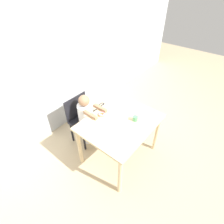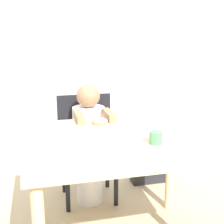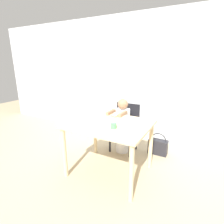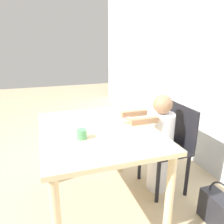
% 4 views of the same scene
% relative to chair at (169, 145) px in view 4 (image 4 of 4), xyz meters
% --- Properties ---
extents(ground_plane, '(12.00, 12.00, 0.00)m').
position_rel_chair_xyz_m(ground_plane, '(0.09, -0.76, -0.47)').
color(ground_plane, tan).
extents(dining_table, '(1.12, 0.90, 0.78)m').
position_rel_chair_xyz_m(dining_table, '(0.09, -0.76, 0.20)').
color(dining_table, beige).
rests_on(dining_table, ground_plane).
extents(chair, '(0.46, 0.39, 0.87)m').
position_rel_chair_xyz_m(chair, '(0.00, 0.00, 0.00)').
color(chair, black).
rests_on(chair, ground_plane).
extents(child_figure, '(0.27, 0.49, 0.99)m').
position_rel_chair_xyz_m(child_figure, '(-0.00, -0.12, 0.03)').
color(child_figure, white).
rests_on(child_figure, ground_plane).
extents(donut, '(0.11, 0.11, 0.03)m').
position_rel_chair_xyz_m(donut, '(0.02, -0.45, 0.33)').
color(donut, '#DBB270').
rests_on(donut, dining_table).
extents(napkin, '(0.24, 0.24, 0.00)m').
position_rel_chair_xyz_m(napkin, '(-0.01, -0.68, 0.31)').
color(napkin, white).
rests_on(napkin, dining_table).
extents(handbag, '(0.33, 0.14, 0.40)m').
position_rel_chair_xyz_m(handbag, '(0.60, 0.12, -0.33)').
color(handbag, '#232328').
rests_on(handbag, ground_plane).
extents(cup, '(0.07, 0.07, 0.07)m').
position_rel_chair_xyz_m(cup, '(0.24, -0.91, 0.34)').
color(cup, '#519E66').
rests_on(cup, dining_table).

